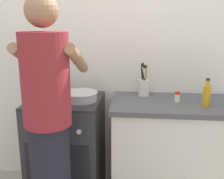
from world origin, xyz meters
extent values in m
cube|color=silver|center=(0.20, 0.50, 1.25)|extent=(3.20, 0.10, 2.50)
cube|color=silver|center=(0.55, 0.15, 0.43)|extent=(0.96, 0.56, 0.86)
cube|color=#4C4C51|center=(0.55, 0.15, 0.88)|extent=(1.00, 0.60, 0.04)
cube|color=#2D2D33|center=(-0.35, 0.15, 0.44)|extent=(0.60, 0.60, 0.88)
cube|color=#232326|center=(-0.35, 0.15, 0.89)|extent=(0.60, 0.60, 0.02)
cube|color=black|center=(-0.35, -0.16, 0.42)|extent=(0.51, 0.01, 0.40)
cylinder|color=silver|center=(-0.53, -0.16, 0.74)|extent=(0.04, 0.01, 0.04)
cylinder|color=silver|center=(-0.35, -0.16, 0.74)|extent=(0.04, 0.01, 0.04)
cylinder|color=silver|center=(-0.17, -0.16, 0.74)|extent=(0.04, 0.01, 0.04)
cylinder|color=#38383D|center=(-0.49, 0.13, 0.96)|extent=(0.18, 0.18, 0.12)
cube|color=black|center=(-0.59, 0.13, 1.02)|extent=(0.04, 0.02, 0.01)
cube|color=black|center=(-0.39, 0.13, 1.02)|extent=(0.04, 0.02, 0.01)
cylinder|color=#B7B7BC|center=(-0.21, 0.11, 0.94)|extent=(0.27, 0.27, 0.07)
torus|color=#B7B7BC|center=(-0.21, 0.11, 0.97)|extent=(0.29, 0.29, 0.01)
cylinder|color=silver|center=(0.31, 0.34, 0.97)|extent=(0.10, 0.10, 0.14)
cylinder|color=black|center=(0.30, 0.33, 1.04)|extent=(0.03, 0.04, 0.24)
sphere|color=black|center=(0.30, 0.33, 1.18)|extent=(0.03, 0.03, 0.03)
cylinder|color=black|center=(0.31, 0.31, 1.04)|extent=(0.07, 0.02, 0.22)
sphere|color=black|center=(0.31, 0.31, 1.16)|extent=(0.03, 0.03, 0.03)
cylinder|color=#9E7547|center=(0.32, 0.34, 1.04)|extent=(0.02, 0.03, 0.23)
sphere|color=#9E7547|center=(0.32, 0.34, 1.16)|extent=(0.03, 0.03, 0.03)
cylinder|color=silver|center=(0.31, 0.34, 1.04)|extent=(0.05, 0.03, 0.23)
sphere|color=silver|center=(0.31, 0.34, 1.17)|extent=(0.03, 0.03, 0.03)
cylinder|color=silver|center=(0.58, 0.16, 0.93)|extent=(0.04, 0.04, 0.06)
cylinder|color=red|center=(0.58, 0.16, 0.97)|extent=(0.04, 0.04, 0.02)
cylinder|color=gold|center=(0.78, 0.06, 0.98)|extent=(0.06, 0.06, 0.17)
cylinder|color=gold|center=(0.78, 0.06, 1.09)|extent=(0.03, 0.03, 0.04)
cylinder|color=black|center=(0.78, 0.06, 1.11)|extent=(0.03, 0.03, 0.02)
cylinder|color=maroon|center=(-0.30, -0.43, 1.19)|extent=(0.30, 0.30, 0.58)
sphere|color=#A07254|center=(-0.30, -0.43, 1.60)|extent=(0.20, 0.20, 0.20)
cylinder|color=#A07254|center=(-0.47, -0.29, 1.30)|extent=(0.07, 0.41, 0.24)
cylinder|color=#A07254|center=(-0.13, -0.29, 1.30)|extent=(0.07, 0.41, 0.24)
camera|label=1|loc=(0.26, -2.01, 1.54)|focal=43.64mm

